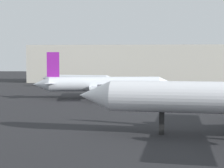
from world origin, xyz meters
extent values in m
cone|color=white|center=(-2.62, 26.34, 3.81)|extent=(3.87, 3.61, 3.13)
cube|color=black|center=(4.16, 25.30, 1.12)|extent=(0.57, 0.57, 2.25)
cylinder|color=silver|center=(-3.93, 60.51, 2.92)|extent=(22.65, 5.63, 2.98)
cone|color=silver|center=(8.84, 62.05, 2.92)|extent=(3.60, 3.34, 2.98)
cone|color=silver|center=(-16.71, 58.98, 2.92)|extent=(3.60, 3.34, 2.98)
cube|color=silver|center=(-5.05, 60.38, 2.48)|extent=(6.22, 17.59, 0.19)
cube|color=silver|center=(-14.69, 59.22, 3.22)|extent=(2.65, 6.74, 0.13)
cube|color=purple|center=(-14.31, 59.27, 6.92)|extent=(2.51, 0.53, 5.02)
cylinder|color=#4C4C54|center=(-4.77, 63.71, 2.33)|extent=(2.50, 1.68, 1.41)
cylinder|color=#4C4C54|center=(-3.99, 57.21, 2.33)|extent=(2.50, 1.68, 1.41)
cube|color=black|center=(3.20, 61.37, 0.72)|extent=(0.43, 0.43, 1.44)
cube|color=black|center=(-5.23, 61.93, 0.72)|extent=(0.43, 0.43, 1.44)
cube|color=black|center=(-4.86, 58.83, 0.72)|extent=(0.43, 0.43, 1.44)
cylinder|color=silver|center=(-14.47, 93.55, 2.54)|extent=(18.94, 6.93, 2.25)
cone|color=silver|center=(-4.08, 90.86, 2.54)|extent=(2.96, 2.80, 2.25)
cone|color=silver|center=(-24.85, 96.24, 2.54)|extent=(2.96, 2.80, 2.25)
cube|color=silver|center=(-15.39, 93.79, 2.21)|extent=(7.28, 18.22, 0.18)
cube|color=silver|center=(-23.30, 95.84, 2.77)|extent=(3.23, 6.38, 0.12)
cube|color=purple|center=(-22.95, 95.75, 5.98)|extent=(2.32, 0.80, 4.62)
cylinder|color=#4C4C54|center=(-13.97, 96.97, 2.09)|extent=(2.45, 1.82, 1.31)
cylinder|color=#4C4C54|center=(-15.70, 90.32, 2.09)|extent=(2.45, 1.82, 1.31)
cube|color=black|center=(-8.59, 92.03, 0.71)|extent=(0.45, 0.45, 1.42)
cube|color=black|center=(-15.02, 95.20, 0.71)|extent=(0.45, 0.45, 1.42)
cube|color=black|center=(-15.75, 92.37, 0.71)|extent=(0.45, 0.45, 1.42)
cube|color=beige|center=(1.18, 123.98, 6.97)|extent=(74.96, 20.63, 13.95)
camera|label=1|loc=(0.68, -8.22, 7.11)|focal=53.91mm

